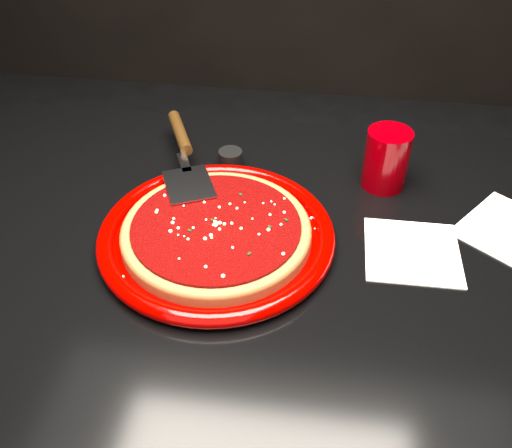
{
  "coord_description": "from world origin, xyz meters",
  "views": [
    {
      "loc": [
        0.1,
        -0.68,
        1.37
      ],
      "look_at": [
        -0.0,
        0.03,
        0.77
      ],
      "focal_mm": 40.0,
      "sensor_mm": 36.0,
      "label": 1
    }
  ],
  "objects": [
    {
      "name": "pizza_crust",
      "position": [
        -0.06,
        -0.0,
        0.77
      ],
      "size": [
        0.4,
        0.4,
        0.02
      ],
      "primitive_type": "cylinder",
      "rotation": [
        0.0,
        0.0,
        -0.41
      ],
      "color": "brown",
      "rests_on": "plate"
    },
    {
      "name": "parmesan_dusting",
      "position": [
        -0.06,
        -0.0,
        0.79
      ],
      "size": [
        0.26,
        0.26,
        0.01
      ],
      "primitive_type": null,
      "color": "#F1E6C1",
      "rests_on": "plate"
    },
    {
      "name": "napkin_a",
      "position": [
        0.25,
        0.02,
        0.75
      ],
      "size": [
        0.15,
        0.15,
        0.0
      ],
      "primitive_type": "cube",
      "rotation": [
        0.0,
        0.0,
        0.01
      ],
      "color": "silver",
      "rests_on": "table"
    },
    {
      "name": "basil_flecks",
      "position": [
        -0.06,
        -0.0,
        0.79
      ],
      "size": [
        0.24,
        0.24,
        0.0
      ],
      "primitive_type": null,
      "color": "black",
      "rests_on": "plate"
    },
    {
      "name": "pizza_crust_rim",
      "position": [
        -0.06,
        -0.0,
        0.78
      ],
      "size": [
        0.4,
        0.4,
        0.02
      ],
      "primitive_type": "torus",
      "rotation": [
        0.0,
        0.0,
        -0.41
      ],
      "color": "brown",
      "rests_on": "plate"
    },
    {
      "name": "pizza_sauce",
      "position": [
        -0.06,
        -0.0,
        0.78
      ],
      "size": [
        0.36,
        0.36,
        0.01
      ],
      "primitive_type": "cylinder",
      "rotation": [
        0.0,
        0.0,
        -0.41
      ],
      "color": "#690605",
      "rests_on": "plate"
    },
    {
      "name": "pizza_server",
      "position": [
        -0.15,
        0.17,
        0.8
      ],
      "size": [
        0.22,
        0.34,
        0.02
      ],
      "primitive_type": null,
      "rotation": [
        0.0,
        0.0,
        0.43
      ],
      "color": "silver",
      "rests_on": "plate"
    },
    {
      "name": "ramekin",
      "position": [
        -0.08,
        0.21,
        0.77
      ],
      "size": [
        0.05,
        0.05,
        0.03
      ],
      "primitive_type": "cylinder",
      "rotation": [
        0.0,
        0.0,
        0.03
      ],
      "color": "black",
      "rests_on": "table"
    },
    {
      "name": "cup",
      "position": [
        0.21,
        0.2,
        0.81
      ],
      "size": [
        0.08,
        0.08,
        0.11
      ],
      "primitive_type": "cylinder",
      "rotation": [
        0.0,
        0.0,
        -0.04
      ],
      "color": "#820005",
      "rests_on": "table"
    },
    {
      "name": "plate",
      "position": [
        -0.06,
        -0.0,
        0.76
      ],
      "size": [
        0.5,
        0.5,
        0.03
      ],
      "primitive_type": "cylinder",
      "rotation": [
        0.0,
        0.0,
        -0.41
      ],
      "color": "#850100",
      "rests_on": "table"
    },
    {
      "name": "napkin_b",
      "position": [
        0.42,
        0.09,
        0.75
      ],
      "size": [
        0.21,
        0.21,
        0.0
      ],
      "primitive_type": "cube",
      "rotation": [
        0.0,
        0.0,
        -0.66
      ],
      "color": "silver",
      "rests_on": "table"
    },
    {
      "name": "table",
      "position": [
        0.0,
        0.0,
        0.38
      ],
      "size": [
        1.2,
        0.8,
        0.75
      ],
      "primitive_type": "cube",
      "color": "black",
      "rests_on": "floor"
    }
  ]
}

